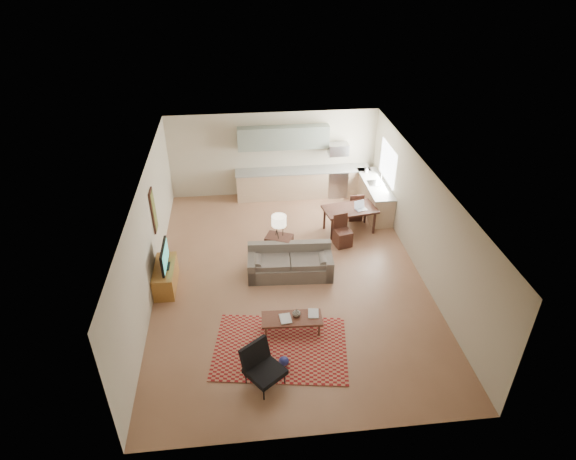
{
  "coord_description": "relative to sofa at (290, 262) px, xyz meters",
  "views": [
    {
      "loc": [
        -1.08,
        -9.52,
        7.32
      ],
      "look_at": [
        0.0,
        0.3,
        1.15
      ],
      "focal_mm": 30.0,
      "sensor_mm": 36.0,
      "label": 1
    }
  ],
  "objects": [
    {
      "name": "tv",
      "position": [
        -2.97,
        -0.12,
        0.48
      ],
      "size": [
        0.1,
        0.95,
        0.57
      ],
      "primitive_type": null,
      "color": "black",
      "rests_on": "tv_credenza"
    },
    {
      "name": "vase",
      "position": [
        -0.09,
        -1.95,
        0.1
      ],
      "size": [
        0.25,
        0.25,
        0.18
      ],
      "primitive_type": "imported",
      "rotation": [
        0.0,
        0.0,
        -0.23
      ],
      "color": "black",
      "rests_on": "coffee_table"
    },
    {
      "name": "coffee_table",
      "position": [
        -0.19,
        -2.0,
        -0.18
      ],
      "size": [
        1.3,
        0.56,
        0.39
      ],
      "primitive_type": null,
      "rotation": [
        0.0,
        0.0,
        -0.04
      ],
      "color": "#4E271A",
      "rests_on": "floor"
    },
    {
      "name": "kitchen_counter_back",
      "position": [
        0.88,
        4.15,
        0.08
      ],
      "size": [
        4.26,
        0.64,
        0.92
      ],
      "primitive_type": null,
      "color": "tan",
      "rests_on": "ground"
    },
    {
      "name": "triptych",
      "position": [
        -0.12,
        4.44,
        1.37
      ],
      "size": [
        1.7,
        0.04,
        0.5
      ],
      "primitive_type": null,
      "color": "beige",
      "rests_on": "room"
    },
    {
      "name": "kitchen_range",
      "position": [
        1.98,
        4.15,
        0.07
      ],
      "size": [
        0.62,
        0.62,
        0.9
      ],
      "primitive_type": "cube",
      "color": "#A5A8AD",
      "rests_on": "ground"
    },
    {
      "name": "wall_art_left",
      "position": [
        -3.23,
        0.87,
        1.17
      ],
      "size": [
        0.06,
        0.42,
        1.1
      ],
      "primitive_type": null,
      "color": "olive",
      "rests_on": "room"
    },
    {
      "name": "rug",
      "position": [
        -0.48,
        -2.46,
        -0.37
      ],
      "size": [
        2.96,
        2.27,
        0.02
      ],
      "primitive_type": "cube",
      "rotation": [
        0.0,
        0.0,
        -0.15
      ],
      "color": "maroon",
      "rests_on": "floor"
    },
    {
      "name": "dining_table",
      "position": [
        1.89,
        1.87,
        -0.01
      ],
      "size": [
        1.57,
        1.06,
        0.74
      ],
      "primitive_type": null,
      "rotation": [
        0.0,
        0.0,
        0.17
      ],
      "color": "#351B14",
      "rests_on": "floor"
    },
    {
      "name": "dining_chair_near",
      "position": [
        1.57,
        1.17,
        0.07
      ],
      "size": [
        0.52,
        0.53,
        0.88
      ],
      "primitive_type": null,
      "rotation": [
        0.0,
        0.0,
        0.25
      ],
      "color": "#351B14",
      "rests_on": "floor"
    },
    {
      "name": "window_right",
      "position": [
        3.21,
        2.97,
        1.17
      ],
      "size": [
        0.02,
        1.4,
        1.05
      ],
      "primitive_type": "cube",
      "color": "white",
      "rests_on": "room"
    },
    {
      "name": "book_a",
      "position": [
        -0.45,
        -2.04,
        0.02
      ],
      "size": [
        0.29,
        0.35,
        0.03
      ],
      "primitive_type": "imported",
      "rotation": [
        0.0,
        0.0,
        0.08
      ],
      "color": "maroon",
      "rests_on": "coffee_table"
    },
    {
      "name": "kitchen_counter_right",
      "position": [
        2.91,
        2.97,
        0.08
      ],
      "size": [
        0.64,
        2.26,
        0.92
      ],
      "primitive_type": null,
      "color": "tan",
      "rests_on": "ground"
    },
    {
      "name": "soap_bottle",
      "position": [
        2.81,
        3.7,
        0.64
      ],
      "size": [
        0.1,
        0.1,
        0.19
      ],
      "primitive_type": "imported",
      "rotation": [
        0.0,
        0.0,
        0.08
      ],
      "color": "beige",
      "rests_on": "kitchen_counter_right"
    },
    {
      "name": "kitchen_microwave",
      "position": [
        1.98,
        4.17,
        1.17
      ],
      "size": [
        0.62,
        0.4,
        0.35
      ],
      "primitive_type": "cube",
      "color": "#A5A8AD",
      "rests_on": "room"
    },
    {
      "name": "sofa",
      "position": [
        0.0,
        0.0,
        0.0
      ],
      "size": [
        2.22,
        1.07,
        0.75
      ],
      "primitive_type": null,
      "rotation": [
        0.0,
        0.0,
        -0.06
      ],
      "color": "#61584F",
      "rests_on": "floor"
    },
    {
      "name": "armchair",
      "position": [
        -0.85,
        -3.34,
        0.04
      ],
      "size": [
        1.02,
        1.02,
        0.83
      ],
      "primitive_type": null,
      "rotation": [
        0.0,
        0.0,
        0.64
      ],
      "color": "black",
      "rests_on": "floor"
    },
    {
      "name": "dining_chair_far",
      "position": [
        2.22,
        2.56,
        0.06
      ],
      "size": [
        0.42,
        0.44,
        0.87
      ],
      "primitive_type": null,
      "rotation": [
        0.0,
        0.0,
        3.14
      ],
      "color": "#351B14",
      "rests_on": "floor"
    },
    {
      "name": "table_lamp",
      "position": [
        -0.21,
        0.61,
        0.69
      ],
      "size": [
        0.49,
        0.49,
        0.61
      ],
      "primitive_type": null,
      "rotation": [
        0.0,
        0.0,
        -0.42
      ],
      "color": "beige",
      "rests_on": "console_table"
    },
    {
      "name": "room",
      "position": [
        -0.02,
        -0.03,
        0.97
      ],
      "size": [
        9.0,
        9.0,
        9.0
      ],
      "color": "#8E6045",
      "rests_on": "ground"
    },
    {
      "name": "laptop",
      "position": [
        2.18,
        1.77,
        0.48
      ],
      "size": [
        0.37,
        0.32,
        0.23
      ],
      "primitive_type": null,
      "rotation": [
        0.0,
        0.0,
        0.34
      ],
      "color": "#A5A8AD",
      "rests_on": "dining_table"
    },
    {
      "name": "console_table",
      "position": [
        -0.21,
        0.61,
        0.0
      ],
      "size": [
        0.77,
        0.66,
        0.76
      ],
      "primitive_type": null,
      "rotation": [
        0.0,
        0.0,
        -0.4
      ],
      "color": "#351B14",
      "rests_on": "floor"
    },
    {
      "name": "upper_cabinets",
      "position": [
        0.28,
        4.3,
        1.57
      ],
      "size": [
        2.8,
        0.34,
        0.7
      ],
      "primitive_type": "cube",
      "color": "gray",
      "rests_on": "room"
    },
    {
      "name": "tv_credenza",
      "position": [
        -3.02,
        -0.12,
        -0.09
      ],
      "size": [
        0.48,
        1.24,
        0.57
      ],
      "primitive_type": null,
      "color": "brown",
      "rests_on": "floor"
    },
    {
      "name": "book_b",
      "position": [
        0.17,
        -1.91,
        0.02
      ],
      "size": [
        0.31,
        0.36,
        0.02
      ],
      "primitive_type": "imported",
      "rotation": [
        0.0,
        0.0,
        -0.14
      ],
      "color": "navy",
      "rests_on": "coffee_table"
    }
  ]
}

